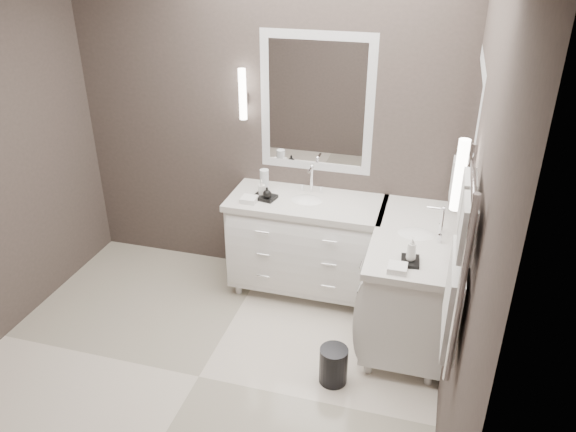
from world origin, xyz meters
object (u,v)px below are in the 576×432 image
(towel_ladder, at_px, (458,271))
(waste_bin, at_px, (333,365))
(vanity_back, at_px, (306,240))
(vanity_right, at_px, (411,277))

(towel_ladder, bearing_deg, waste_bin, 136.51)
(vanity_back, relative_size, towel_ladder, 1.38)
(vanity_back, height_order, waste_bin, vanity_back)
(vanity_back, relative_size, vanity_right, 1.00)
(vanity_right, height_order, waste_bin, vanity_right)
(vanity_back, height_order, vanity_right, same)
(towel_ladder, xyz_separation_m, waste_bin, (-0.65, 0.62, -1.26))
(vanity_back, bearing_deg, towel_ladder, -55.90)
(waste_bin, bearing_deg, vanity_right, 58.10)
(vanity_back, distance_m, waste_bin, 1.16)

